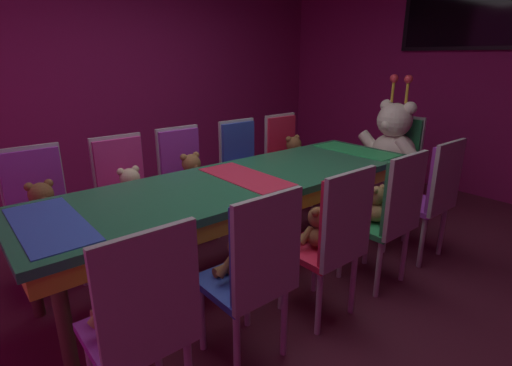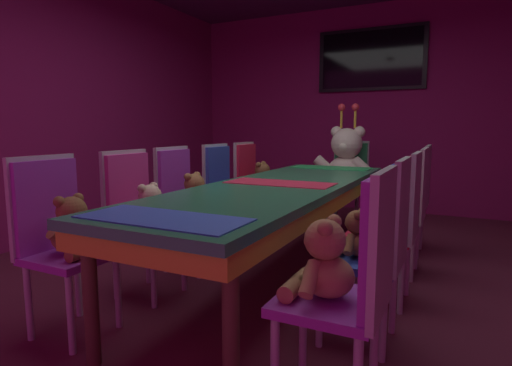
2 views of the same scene
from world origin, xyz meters
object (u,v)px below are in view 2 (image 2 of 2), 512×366
(teddy_right_1, at_px, (356,236))
(king_teddy_bear, at_px, (346,161))
(chair_right_4, at_px, (417,189))
(teddy_left_0, at_px, (73,229))
(chair_right_2, at_px, (401,213))
(teddy_right_3, at_px, (392,201))
(teddy_right_0, at_px, (323,264))
(chair_left_1, at_px, (134,207))
(chair_left_3, at_px, (223,185))
(teddy_left_4, at_px, (263,179))
(chair_right_0, at_px, (360,270))
(chair_left_2, at_px, (180,195))
(banquet_table, at_px, (280,195))
(chair_right_3, at_px, (411,199))
(wall_tv, at_px, (371,59))
(chair_left_4, at_px, (250,179))
(chair_right_1, at_px, (384,234))
(teddy_right_2, at_px, (378,215))
(throne_chair, at_px, (349,174))
(chair_left_0, at_px, (55,226))
(teddy_left_1, at_px, (151,210))
(teddy_left_2, at_px, (195,196))

(teddy_right_1, distance_m, king_teddy_bear, 2.59)
(teddy_right_1, bearing_deg, chair_right_4, -94.35)
(chair_right_4, bearing_deg, teddy_left_0, 57.97)
(teddy_right_1, height_order, chair_right_2, chair_right_2)
(chair_right_2, bearing_deg, teddy_right_3, -76.70)
(teddy_right_0, distance_m, teddy_right_3, 1.78)
(chair_left_1, xyz_separation_m, chair_left_3, (-0.02, 1.21, 0.00))
(teddy_left_4, xyz_separation_m, chair_right_0, (1.54, -2.38, -0.00))
(chair_right_0, bearing_deg, teddy_left_4, -57.11)
(chair_left_2, xyz_separation_m, chair_right_0, (1.69, -1.15, 0.00))
(banquet_table, height_order, chair_left_2, chair_left_2)
(chair_right_3, bearing_deg, chair_left_2, 20.50)
(wall_tv, bearing_deg, teddy_right_1, -79.47)
(chair_left_4, height_order, chair_right_1, same)
(teddy_right_2, height_order, throne_chair, throne_chair)
(chair_left_4, relative_size, chair_right_4, 1.00)
(chair_right_4, bearing_deg, chair_right_2, 90.64)
(chair_left_4, bearing_deg, teddy_right_3, -21.20)
(chair_left_0, relative_size, teddy_right_0, 2.82)
(chair_right_4, relative_size, throne_chair, 1.00)
(teddy_right_0, height_order, teddy_right_2, teddy_right_0)
(chair_left_0, xyz_separation_m, chair_right_4, (1.66, 2.41, 0.00))
(teddy_left_4, xyz_separation_m, teddy_right_0, (1.39, -2.38, 0.00))
(chair_left_0, bearing_deg, king_teddy_bear, 74.97)
(teddy_left_4, bearing_deg, teddy_left_1, -89.17)
(teddy_left_0, bearing_deg, wall_tv, 80.92)
(teddy_right_3, bearing_deg, banquet_table, 41.27)
(teddy_left_0, distance_m, teddy_right_3, 2.28)
(teddy_right_0, bearing_deg, throne_chair, -78.06)
(teddy_left_1, distance_m, king_teddy_bear, 2.59)
(chair_right_0, bearing_deg, teddy_right_0, 0.00)
(teddy_right_0, bearing_deg, chair_right_3, -94.77)
(teddy_left_2, xyz_separation_m, chair_left_4, (-0.14, 1.23, -0.00))
(chair_left_0, relative_size, wall_tv, 0.69)
(chair_left_2, distance_m, king_teddy_bear, 2.12)
(chair_right_0, xyz_separation_m, throne_chair, (-0.83, 3.25, 0.00))
(teddy_right_1, height_order, king_teddy_bear, king_teddy_bear)
(chair_left_2, distance_m, chair_left_3, 0.64)
(chair_left_1, bearing_deg, teddy_left_0, -77.51)
(chair_right_1, distance_m, chair_right_4, 1.79)
(chair_right_1, xyz_separation_m, teddy_right_3, (-0.13, 1.19, -0.02))
(chair_left_0, height_order, chair_right_4, same)
(teddy_left_2, bearing_deg, chair_right_0, -36.52)
(banquet_table, distance_m, teddy_left_2, 0.72)
(king_teddy_bear, height_order, wall_tv, wall_tv)
(teddy_right_0, bearing_deg, teddy_left_4, -59.67)
(chair_left_0, bearing_deg, chair_left_1, 89.02)
(teddy_left_0, relative_size, chair_left_4, 0.35)
(teddy_left_0, distance_m, chair_right_3, 2.37)
(teddy_left_4, height_order, chair_right_1, chair_right_1)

